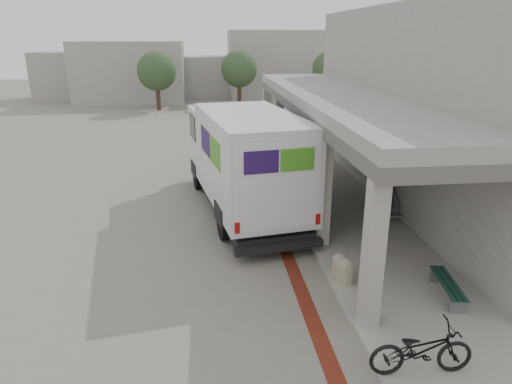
{
  "coord_description": "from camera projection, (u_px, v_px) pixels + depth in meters",
  "views": [
    {
      "loc": [
        -1.2,
        -11.52,
        5.91
      ],
      "look_at": [
        0.22,
        1.02,
        1.6
      ],
      "focal_mm": 32.0,
      "sensor_mm": 36.0,
      "label": 1
    }
  ],
  "objects": [
    {
      "name": "ground",
      "position": [
        252.0,
        257.0,
        12.87
      ],
      "size": [
        120.0,
        120.0,
        0.0
      ],
      "primitive_type": "plane",
      "color": "slate",
      "rests_on": "ground"
    },
    {
      "name": "bike_lane_stripe",
      "position": [
        276.0,
        228.0,
        14.85
      ],
      "size": [
        0.35,
        40.0,
        0.01
      ],
      "primitive_type": "cube",
      "color": "#5F1F13",
      "rests_on": "ground"
    },
    {
      "name": "sidewalk",
      "position": [
        389.0,
        248.0,
        13.27
      ],
      "size": [
        4.4,
        28.0,
        0.12
      ],
      "primitive_type": "cube",
      "color": "gray",
      "rests_on": "ground"
    },
    {
      "name": "transit_building",
      "position": [
        424.0,
        109.0,
        16.73
      ],
      "size": [
        7.6,
        17.0,
        7.0
      ],
      "color": "gray",
      "rests_on": "ground"
    },
    {
      "name": "distant_backdrop",
      "position": [
        186.0,
        70.0,
        45.43
      ],
      "size": [
        28.0,
        10.0,
        6.5
      ],
      "color": "gray",
      "rests_on": "ground"
    },
    {
      "name": "tree_left",
      "position": [
        157.0,
        71.0,
        37.63
      ],
      "size": [
        3.2,
        3.2,
        4.8
      ],
      "color": "#38281C",
      "rests_on": "ground"
    },
    {
      "name": "tree_mid",
      "position": [
        239.0,
        69.0,
        40.26
      ],
      "size": [
        3.2,
        3.2,
        4.8
      ],
      "color": "#38281C",
      "rests_on": "ground"
    },
    {
      "name": "tree_right",
      "position": [
        330.0,
        69.0,
        40.17
      ],
      "size": [
        3.2,
        3.2,
        4.8
      ],
      "color": "#38281C",
      "rests_on": "ground"
    },
    {
      "name": "fedex_truck",
      "position": [
        243.0,
        158.0,
        15.81
      ],
      "size": [
        3.88,
        8.75,
        3.6
      ],
      "rotation": [
        0.0,
        0.0,
        0.16
      ],
      "color": "black",
      "rests_on": "ground"
    },
    {
      "name": "bench",
      "position": [
        447.0,
        286.0,
        10.64
      ],
      "size": [
        0.61,
        1.66,
        0.38
      ],
      "rotation": [
        0.0,
        0.0,
        -0.16
      ],
      "color": "slate",
      "rests_on": "sidewalk"
    },
    {
      "name": "bollard_near",
      "position": [
        340.0,
        264.0,
        11.63
      ],
      "size": [
        0.39,
        0.39,
        0.58
      ],
      "color": "gray",
      "rests_on": "sidewalk"
    },
    {
      "name": "bollard_far",
      "position": [
        345.0,
        270.0,
        11.23
      ],
      "size": [
        0.44,
        0.44,
        0.66
      ],
      "color": "gray",
      "rests_on": "sidewalk"
    },
    {
      "name": "utility_cabinet",
      "position": [
        378.0,
        202.0,
        15.31
      ],
      "size": [
        0.58,
        0.69,
        1.02
      ],
      "primitive_type": "cube",
      "rotation": [
        0.0,
        0.0,
        0.21
      ],
      "color": "slate",
      "rests_on": "sidewalk"
    },
    {
      "name": "bicycle_black",
      "position": [
        421.0,
        349.0,
        8.14
      ],
      "size": [
        1.91,
        0.72,
        0.99
      ],
      "primitive_type": "imported",
      "rotation": [
        0.0,
        0.0,
        1.53
      ],
      "color": "black",
      "rests_on": "sidewalk"
    }
  ]
}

